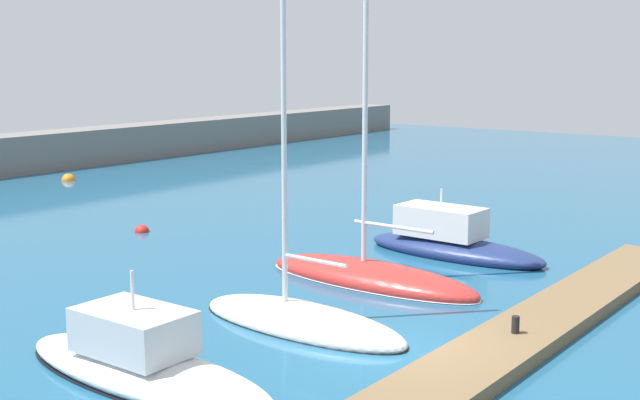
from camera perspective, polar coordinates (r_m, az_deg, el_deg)
ground_plane at (r=21.27m, az=5.36°, el=-10.14°), size 120.00×120.00×0.00m
dock_pier at (r=20.24m, az=10.60°, el=-10.79°), size 27.90×2.01×0.35m
motorboat_white_second at (r=19.78m, az=-11.97°, el=-10.67°), size 2.38×7.53×2.70m
sailboat_ivory_third at (r=22.96m, az=-1.28°, el=-8.17°), size 2.30×6.70×11.89m
sailboat_red_fourth at (r=27.35m, az=3.44°, el=-5.14°), size 2.48×7.91×12.05m
motorboat_navy_fifth at (r=31.29m, az=8.79°, el=-2.79°), size 2.46×7.14×2.69m
mooring_buoy_orange at (r=51.54m, az=-16.63°, el=1.28°), size 0.79×0.79×0.79m
mooring_buoy_red at (r=35.74m, az=-11.93°, el=-2.12°), size 0.61×0.61×0.61m
dock_bollard at (r=21.87m, az=13.07°, el=-8.20°), size 0.20×0.20×0.44m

